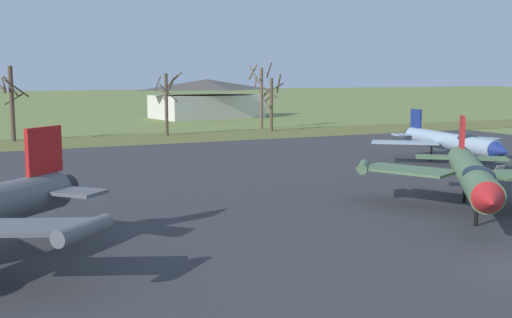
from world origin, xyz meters
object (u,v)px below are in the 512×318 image
Objects in this scene: info_placard_front_right at (500,170)px; visitor_building at (207,99)px; jet_fighter_front_right at (451,141)px; jet_fighter_rear_center at (471,174)px.

visitor_building is at bearing 87.05° from info_placard_front_right.
visitor_building is at bearing 87.87° from jet_fighter_front_right.
visitor_building reaches higher than jet_fighter_front_right.
info_placard_front_right is at bearing 37.24° from jet_fighter_rear_center.
info_placard_front_right is 12.83m from jet_fighter_rear_center.
jet_fighter_rear_center reaches higher than jet_fighter_front_right.
info_placard_front_right is 0.05× the size of visitor_building.
info_placard_front_right is at bearing -100.89° from jet_fighter_front_right.
jet_fighter_rear_center is 77.44m from visitor_building.
jet_fighter_front_right is 0.71× the size of visitor_building.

